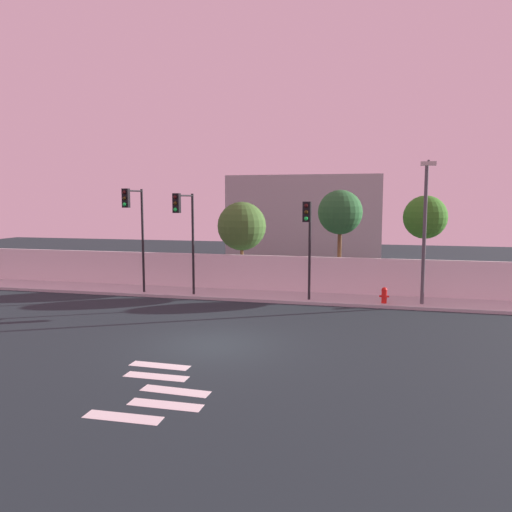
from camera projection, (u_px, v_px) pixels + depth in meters
name	position (u px, v px, depth m)	size (l,w,h in m)	color
ground_plane	(214.00, 345.00, 16.58)	(80.00, 80.00, 0.00)	#1B2629
sidewalk	(266.00, 296.00, 24.50)	(36.00, 2.40, 0.15)	#B5B5B5
perimeter_wall	(271.00, 273.00, 25.64)	(36.00, 0.18, 1.80)	silver
crosswalk_marking	(157.00, 389.00, 12.66)	(3.10, 3.88, 0.01)	silver
traffic_light_left	(185.00, 222.00, 23.56)	(0.47, 1.71, 4.95)	black
traffic_light_center	(134.00, 218.00, 24.22)	(0.39, 1.61, 5.18)	black
traffic_light_right	(308.00, 229.00, 22.48)	(0.35, 1.21, 4.57)	black
street_lamp_curbside	(425.00, 220.00, 21.66)	(0.61, 2.15, 6.24)	#4C4C51
fire_hydrant	(384.00, 295.00, 22.49)	(0.44, 0.26, 0.73)	red
roadside_tree_leftmost	(242.00, 226.00, 26.75)	(2.62, 2.62, 4.70)	brown
roadside_tree_midleft	(340.00, 213.00, 25.46)	(2.28, 2.28, 5.31)	brown
roadside_tree_midright	(425.00, 218.00, 24.53)	(2.14, 2.14, 5.02)	brown
low_building_distant	(306.00, 219.00, 38.94)	(11.44, 6.00, 6.62)	#9E9E9E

